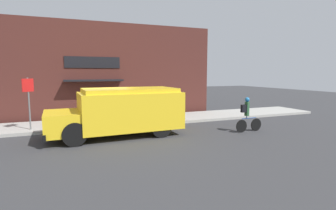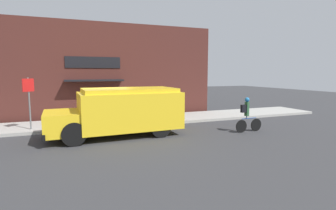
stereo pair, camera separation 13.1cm
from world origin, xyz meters
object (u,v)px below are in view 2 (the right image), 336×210
object	(u,v)px
trash_bin	(89,111)
cyclist	(247,115)
school_bus	(121,111)
stop_sign_post	(29,95)

from	to	relation	value
trash_bin	cyclist	bearing A→B (deg)	-38.84
school_bus	trash_bin	size ratio (longest dim) A/B	5.96
school_bus	stop_sign_post	xyz separation A→B (m)	(-3.86, 2.12, 0.66)
stop_sign_post	school_bus	bearing A→B (deg)	-28.79
cyclist	stop_sign_post	xyz separation A→B (m)	(-9.51, 3.62, 0.94)
school_bus	trash_bin	xyz separation A→B (m)	(-1.07, 3.91, -0.48)
cyclist	trash_bin	bearing A→B (deg)	139.19
cyclist	stop_sign_post	size ratio (longest dim) A/B	0.68
cyclist	stop_sign_post	world-z (taller)	stop_sign_post
school_bus	cyclist	world-z (taller)	school_bus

